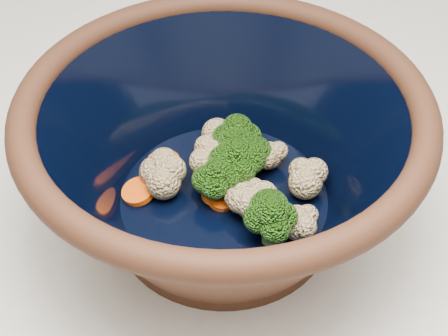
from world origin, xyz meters
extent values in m
cylinder|color=black|center=(-0.06, 0.05, 0.91)|extent=(0.20, 0.20, 0.01)
torus|color=black|center=(-0.06, 0.05, 1.04)|extent=(0.34, 0.34, 0.02)
cylinder|color=black|center=(-0.06, 0.05, 0.93)|extent=(0.19, 0.19, 0.00)
cylinder|color=#608442|center=(-0.07, 0.05, 0.94)|extent=(0.01, 0.01, 0.02)
ellipsoid|color=#2D6413|center=(-0.07, 0.05, 0.96)|extent=(0.04, 0.04, 0.03)
cylinder|color=#608442|center=(-0.03, 0.00, 0.94)|extent=(0.01, 0.01, 0.02)
ellipsoid|color=#2D6413|center=(-0.03, 0.00, 0.97)|extent=(0.04, 0.04, 0.04)
cylinder|color=#608442|center=(-0.04, 0.10, 0.94)|extent=(0.01, 0.01, 0.02)
ellipsoid|color=#2D6413|center=(-0.04, 0.10, 0.97)|extent=(0.04, 0.04, 0.04)
cylinder|color=#608442|center=(-0.05, 0.07, 0.94)|extent=(0.01, 0.01, 0.02)
ellipsoid|color=#2D6413|center=(-0.05, 0.07, 0.97)|extent=(0.04, 0.04, 0.04)
cylinder|color=#608442|center=(-0.04, 0.08, 0.94)|extent=(0.01, 0.01, 0.02)
ellipsoid|color=#2D6413|center=(-0.04, 0.08, 0.96)|extent=(0.04, 0.04, 0.03)
sphere|color=beige|center=(-0.07, 0.07, 0.95)|extent=(0.03, 0.03, 0.03)
sphere|color=beige|center=(-0.12, 0.07, 0.95)|extent=(0.03, 0.03, 0.03)
sphere|color=beige|center=(0.01, 0.05, 0.95)|extent=(0.03, 0.03, 0.03)
sphere|color=beige|center=(-0.11, 0.06, 0.95)|extent=(0.03, 0.03, 0.03)
sphere|color=beige|center=(-0.04, 0.03, 0.95)|extent=(0.03, 0.03, 0.03)
sphere|color=beige|center=(-0.04, 0.04, 0.95)|extent=(0.03, 0.03, 0.03)
sphere|color=beige|center=(-0.06, 0.10, 0.95)|extent=(0.03, 0.03, 0.03)
sphere|color=beige|center=(-0.04, 0.03, 0.95)|extent=(0.03, 0.03, 0.03)
sphere|color=beige|center=(-0.04, 0.03, 0.95)|extent=(0.03, 0.03, 0.03)
sphere|color=beige|center=(0.00, 0.00, 0.95)|extent=(0.03, 0.03, 0.03)
sphere|color=beige|center=(-0.06, 0.08, 0.95)|extent=(0.03, 0.03, 0.03)
sphere|color=beige|center=(-0.02, 0.09, 0.95)|extent=(0.03, 0.03, 0.03)
cylinder|color=#F24F0A|center=(-0.06, 0.04, 0.94)|extent=(0.03, 0.03, 0.01)
cylinder|color=#F24F0A|center=(-0.05, 0.06, 0.94)|extent=(0.03, 0.03, 0.01)
cylinder|color=#F24F0A|center=(-0.14, 0.06, 0.94)|extent=(0.03, 0.03, 0.01)
cylinder|color=#F24F0A|center=(-0.11, 0.09, 0.94)|extent=(0.03, 0.03, 0.01)
cylinder|color=#F24F0A|center=(-0.07, 0.05, 0.94)|extent=(0.03, 0.03, 0.01)
camera|label=1|loc=(-0.09, -0.33, 1.35)|focal=50.00mm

